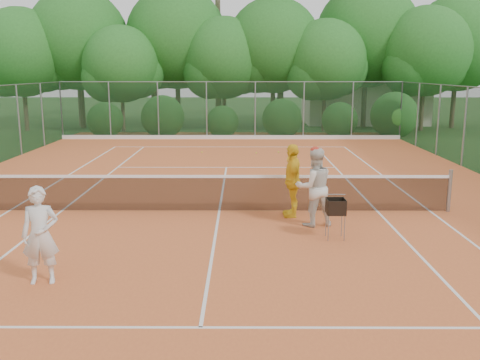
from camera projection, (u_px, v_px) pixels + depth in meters
name	position (u px, v px, depth m)	size (l,w,h in m)	color
ground	(219.00, 212.00, 13.88)	(120.00, 120.00, 0.00)	#1D4017
clay_court	(219.00, 212.00, 13.88)	(18.00, 36.00, 0.02)	orange
club_building	(363.00, 101.00, 37.05)	(8.00, 5.00, 3.00)	beige
tennis_net	(219.00, 192.00, 13.77)	(11.97, 0.10, 1.10)	gray
player_white	(40.00, 235.00, 9.07)	(0.62, 0.41, 1.69)	silver
player_center_grp	(314.00, 187.00, 12.45)	(1.02, 0.87, 1.88)	silver
player_yellow	(292.00, 180.00, 13.26)	(1.07, 0.45, 1.83)	yellow
ball_hopper	(336.00, 207.00, 11.50)	(0.39, 0.39, 0.89)	gray
stray_ball_a	(202.00, 152.00, 23.71)	(0.07, 0.07, 0.07)	yellow
stray_ball_b	(278.00, 152.00, 23.72)	(0.07, 0.07, 0.07)	#C2D431
stray_ball_c	(256.00, 153.00, 23.46)	(0.07, 0.07, 0.07)	yellow
court_markings	(219.00, 211.00, 13.88)	(11.03, 23.83, 0.01)	white
fence_back	(231.00, 111.00, 28.26)	(18.07, 0.07, 3.00)	#19381E
tropical_treeline	(256.00, 45.00, 32.65)	(32.10, 8.49, 15.03)	brown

